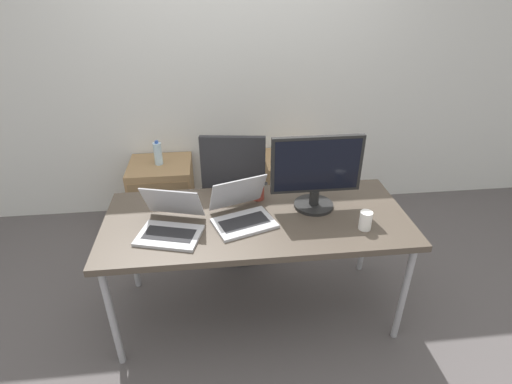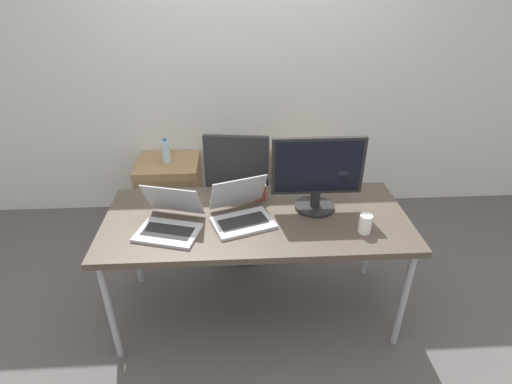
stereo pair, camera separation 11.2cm
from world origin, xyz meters
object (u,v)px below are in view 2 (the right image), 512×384
object	(u,v)px
office_chair	(241,208)
water_bottle	(166,151)
cabinet_right	(300,188)
coffee_cup_white	(365,224)
coffee_cup_brown	(260,191)
laptop_left	(170,221)
cabinet_left	(171,191)
laptop_right	(241,212)
monitor	(317,174)

from	to	relation	value
office_chair	water_bottle	world-z (taller)	office_chair
cabinet_right	water_bottle	world-z (taller)	water_bottle
coffee_cup_white	coffee_cup_brown	distance (m)	0.69
office_chair	laptop_left	bearing A→B (deg)	-119.04
office_chair	coffee_cup_brown	world-z (taller)	office_chair
cabinet_left	water_bottle	distance (m)	0.39
office_chair	cabinet_right	xyz separation A→B (m)	(0.55, 0.51, -0.12)
cabinet_left	coffee_cup_brown	size ratio (longest dim) A/B	5.53
laptop_right	laptop_left	bearing A→B (deg)	-170.11
monitor	coffee_cup_white	world-z (taller)	monitor
cabinet_left	coffee_cup_white	distance (m)	1.95
office_chair	monitor	distance (m)	0.93
office_chair	laptop_right	world-z (taller)	office_chair
cabinet_right	coffee_cup_white	world-z (taller)	coffee_cup_white
water_bottle	coffee_cup_white	xyz separation A→B (m)	(1.30, -1.36, 0.12)
monitor	coffee_cup_brown	bearing A→B (deg)	158.21
cabinet_left	monitor	bearing A→B (deg)	-45.34
cabinet_right	coffee_cup_white	size ratio (longest dim) A/B	5.32
cabinet_left	coffee_cup_brown	bearing A→B (deg)	-52.14
monitor	water_bottle	bearing A→B (deg)	134.60
water_bottle	laptop_right	distance (m)	1.34
coffee_cup_white	laptop_left	bearing A→B (deg)	174.89
cabinet_right	laptop_right	world-z (taller)	laptop_right
cabinet_left	monitor	xyz separation A→B (m)	(1.07, -1.08, 0.70)
coffee_cup_brown	laptop_right	bearing A→B (deg)	-117.81
laptop_right	monitor	world-z (taller)	monitor
laptop_left	monitor	size ratio (longest dim) A/B	0.78
office_chair	cabinet_left	xyz separation A→B (m)	(-0.62, 0.51, -0.12)
laptop_left	coffee_cup_white	distance (m)	1.10
laptop_right	monitor	xyz separation A→B (m)	(0.45, 0.10, 0.19)
water_bottle	monitor	world-z (taller)	monitor
office_chair	monitor	xyz separation A→B (m)	(0.45, -0.57, 0.58)
water_bottle	cabinet_left	bearing A→B (deg)	-90.00
cabinet_left	cabinet_right	xyz separation A→B (m)	(1.18, 0.00, 0.00)
cabinet_left	cabinet_right	world-z (taller)	same
laptop_left	coffee_cup_white	size ratio (longest dim) A/B	3.84
cabinet_left	water_bottle	bearing A→B (deg)	90.00
water_bottle	monitor	size ratio (longest dim) A/B	0.39
water_bottle	laptop_left	xyz separation A→B (m)	(0.21, -1.26, 0.12)
laptop_right	coffee_cup_brown	distance (m)	0.26
cabinet_right	coffee_cup_white	bearing A→B (deg)	-84.60
cabinet_left	coffee_cup_white	size ratio (longest dim) A/B	5.32
cabinet_right	laptop_right	xyz separation A→B (m)	(-0.56, -1.18, 0.51)
monitor	cabinet_left	bearing A→B (deg)	134.66
cabinet_left	laptop_right	world-z (taller)	laptop_right
office_chair	coffee_cup_white	bearing A→B (deg)	-51.06
cabinet_right	monitor	distance (m)	1.29
water_bottle	laptop_right	bearing A→B (deg)	-62.54
laptop_right	coffee_cup_brown	xyz separation A→B (m)	(0.12, 0.23, 0.00)
laptop_right	monitor	bearing A→B (deg)	12.47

